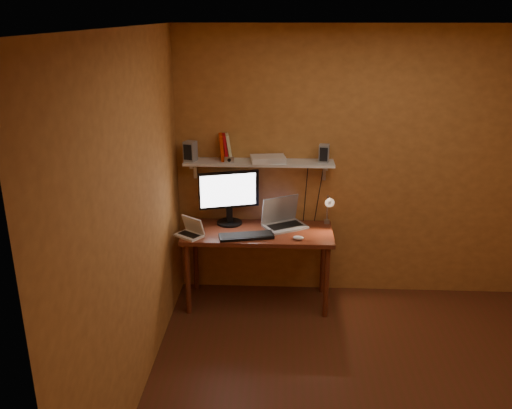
# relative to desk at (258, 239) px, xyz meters

# --- Properties ---
(room) EXTENTS (3.44, 3.24, 2.64)m
(room) POSITION_rel_desk_xyz_m (0.90, -1.28, 0.64)
(room) COLOR #532415
(room) RESTS_ON ground
(desk) EXTENTS (1.40, 0.60, 0.75)m
(desk) POSITION_rel_desk_xyz_m (0.00, 0.00, 0.00)
(desk) COLOR #622C17
(desk) RESTS_ON ground
(wall_shelf) EXTENTS (1.40, 0.25, 0.21)m
(wall_shelf) POSITION_rel_desk_xyz_m (0.00, 0.19, 0.69)
(wall_shelf) COLOR silver
(wall_shelf) RESTS_ON room
(monitor) EXTENTS (0.56, 0.30, 0.52)m
(monitor) POSITION_rel_desk_xyz_m (-0.28, 0.18, 0.38)
(monitor) COLOR black
(monitor) RESTS_ON desk
(laptop) EXTENTS (0.46, 0.43, 0.28)m
(laptop) POSITION_rel_desk_xyz_m (0.23, 0.15, 0.16)
(laptop) COLOR gray
(laptop) RESTS_ON desk
(netbook) EXTENTS (0.29, 0.28, 0.18)m
(netbook) POSITION_rel_desk_xyz_m (-0.61, -0.14, 0.14)
(netbook) COLOR silver
(netbook) RESTS_ON desk
(keyboard) EXTENTS (0.52, 0.27, 0.03)m
(keyboard) POSITION_rel_desk_xyz_m (-0.10, -0.16, 0.10)
(keyboard) COLOR black
(keyboard) RESTS_ON desk
(mouse) EXTENTS (0.11, 0.08, 0.03)m
(mouse) POSITION_rel_desk_xyz_m (0.37, -0.19, 0.10)
(mouse) COLOR silver
(mouse) RESTS_ON desk
(desk_lamp) EXTENTS (0.09, 0.23, 0.38)m
(desk_lamp) POSITION_rel_desk_xyz_m (0.66, 0.13, 0.29)
(desk_lamp) COLOR silver
(desk_lamp) RESTS_ON desk
(speaker_left) EXTENTS (0.13, 0.13, 0.18)m
(speaker_left) POSITION_rel_desk_xyz_m (-0.64, 0.18, 0.80)
(speaker_left) COLOR gray
(speaker_left) RESTS_ON wall_shelf
(speaker_right) EXTENTS (0.10, 0.10, 0.16)m
(speaker_right) POSITION_rel_desk_xyz_m (0.60, 0.20, 0.79)
(speaker_right) COLOR gray
(speaker_right) RESTS_ON wall_shelf
(books) EXTENTS (0.15, 0.17, 0.25)m
(books) POSITION_rel_desk_xyz_m (-0.32, 0.22, 0.83)
(books) COLOR #C32A00
(books) RESTS_ON wall_shelf
(shelf_camera) EXTENTS (0.09, 0.04, 0.05)m
(shelf_camera) POSITION_rel_desk_xyz_m (-0.27, 0.13, 0.74)
(shelf_camera) COLOR silver
(shelf_camera) RESTS_ON wall_shelf
(router) EXTENTS (0.35, 0.26, 0.05)m
(router) POSITION_rel_desk_xyz_m (0.08, 0.18, 0.74)
(router) COLOR silver
(router) RESTS_ON wall_shelf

